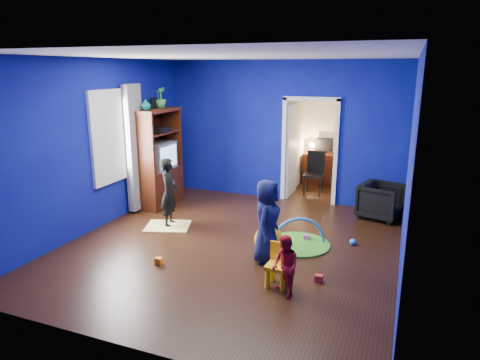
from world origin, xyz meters
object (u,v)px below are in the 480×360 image
at_px(child_black, 169,192).
at_px(vase, 146,105).
at_px(hopper_ball, 269,240).
at_px(kid_chair, 278,268).
at_px(crt_tv, 159,156).
at_px(armchair, 381,201).
at_px(toddler_red, 285,266).
at_px(tv_armoire, 157,158).
at_px(study_desk, 322,169).
at_px(play_mat, 298,244).
at_px(folding_chair, 314,174).
at_px(child_navy, 267,221).

relative_size(child_black, vase, 5.95).
bearing_deg(hopper_ball, kid_chair, -65.50).
bearing_deg(kid_chair, crt_tv, 146.40).
relative_size(armchair, toddler_red, 0.94).
distance_m(hopper_ball, kid_chair, 1.00).
relative_size(child_black, crt_tv, 1.75).
relative_size(tv_armoire, study_desk, 2.23).
distance_m(armchair, tv_armoire, 4.43).
bearing_deg(play_mat, folding_chair, 97.42).
xyz_separation_m(child_navy, play_mat, (0.29, 0.72, -0.60)).
xyz_separation_m(child_black, toddler_red, (2.56, -1.61, -0.22)).
bearing_deg(toddler_red, tv_armoire, -170.67).
xyz_separation_m(crt_tv, hopper_ball, (2.82, -1.51, -0.80)).
height_order(armchair, study_desk, study_desk).
bearing_deg(tv_armoire, toddler_red, -37.41).
bearing_deg(armchair, study_desk, 51.62).
bearing_deg(study_desk, armchair, -53.94).
bearing_deg(folding_chair, armchair, -36.25).
distance_m(armchair, study_desk, 2.55).
relative_size(tv_armoire, play_mat, 1.95).
xyz_separation_m(vase, crt_tv, (0.04, 0.30, -1.04)).
bearing_deg(vase, child_navy, -26.65).
distance_m(child_black, study_desk, 4.31).
distance_m(crt_tv, play_mat, 3.47).
bearing_deg(tv_armoire, study_desk, 45.07).
relative_size(toddler_red, hopper_ball, 1.78).
xyz_separation_m(toddler_red, study_desk, (-0.60, 5.44, -0.01)).
bearing_deg(vase, hopper_ball, -22.93).
bearing_deg(crt_tv, toddler_red, -37.73).
distance_m(child_navy, crt_tv, 3.39).
bearing_deg(hopper_ball, child_black, 165.82).
xyz_separation_m(armchair, child_black, (-3.46, -1.77, 0.28)).
height_order(armchair, hopper_ball, armchair).
bearing_deg(play_mat, tv_armoire, 162.06).
height_order(crt_tv, play_mat, crt_tv).
bearing_deg(toddler_red, child_black, -165.46).
relative_size(child_black, kid_chair, 2.45).
distance_m(play_mat, folding_chair, 2.96).
bearing_deg(tv_armoire, folding_chair, 33.50).
xyz_separation_m(armchair, play_mat, (-1.12, -1.80, -0.32)).
height_order(armchair, kid_chair, armchair).
relative_size(hopper_ball, folding_chair, 0.47).
height_order(hopper_ball, folding_chair, folding_chair).
bearing_deg(study_desk, crt_tv, -134.52).
bearing_deg(child_black, folding_chair, -48.03).
relative_size(child_navy, crt_tv, 1.75).
bearing_deg(child_navy, toddler_red, -152.25).
height_order(tv_armoire, kid_chair, tv_armoire).
bearing_deg(study_desk, hopper_ball, -89.51).
relative_size(child_black, folding_chair, 1.33).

